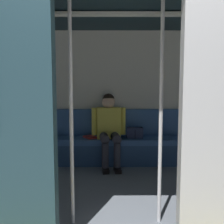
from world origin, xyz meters
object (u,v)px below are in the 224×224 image
bench_seat (114,144)px  grab_pole_door (71,112)px  handbag (135,133)px  train_car (110,66)px  person_seated (109,125)px  book (90,137)px  grab_pole_far (161,111)px

bench_seat → grab_pole_door: bearing=77.8°
handbag → grab_pole_door: size_ratio=0.12×
bench_seat → train_car: bearing=86.9°
bench_seat → person_seated: (0.08, 0.05, 0.32)m
book → grab_pole_door: size_ratio=0.10×
train_car → handbag: (-0.41, -1.15, -1.02)m
train_car → handbag: size_ratio=24.62×
train_car → book: 1.62m
handbag → grab_pole_far: grab_pole_far is taller
book → grab_pole_door: grab_pole_door is taller
person_seated → train_car: bearing=90.8°
bench_seat → person_seated: 0.34m
handbag → grab_pole_far: (-0.07, 1.95, 0.57)m
person_seated → grab_pole_door: 1.96m
grab_pole_door → person_seated: bearing=-100.3°
handbag → train_car: bearing=70.4°
handbag → book: handbag is taller
grab_pole_far → train_car: bearing=-59.1°
bench_seat → person_seated: person_seated is taller
book → grab_pole_far: grab_pole_far is taller
grab_pole_door → handbag: bearing=-111.3°
person_seated → grab_pole_door: size_ratio=0.53×
train_car → grab_pole_far: bearing=120.9°
handbag → book: 0.74m
person_seated → handbag: person_seated is taller
handbag → grab_pole_door: grab_pole_door is taller
bench_seat → grab_pole_door: grab_pole_door is taller
bench_seat → book: bearing=-4.4°
grab_pole_far → book: bearing=-67.5°
train_car → book: bearing=-74.1°
handbag → grab_pole_far: size_ratio=0.12×
person_seated → handbag: (-0.42, -0.08, -0.14)m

